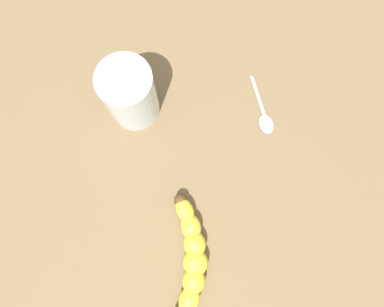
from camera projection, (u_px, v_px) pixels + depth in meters
The scene contains 4 objects.
wooden_tabletop at pixel (207, 179), 63.57cm from camera, with size 120.00×120.00×3.00cm, color brown.
banana at pixel (190, 262), 57.34cm from camera, with size 16.59×15.88×3.93cm.
smoothie_glass at pixel (130, 95), 58.72cm from camera, with size 8.58×8.58×12.45cm.
teaspoon at pixel (266, 122), 63.76cm from camera, with size 10.65×6.34×0.80cm.
Camera 1 is at (-4.92, 7.84, 64.60)cm, focal length 34.25 mm.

